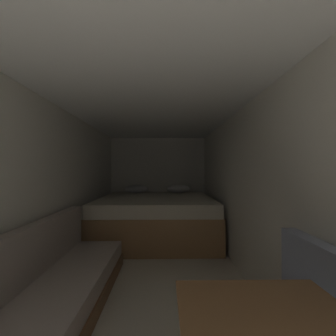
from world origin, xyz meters
TOP-DOWN VIEW (x-y plane):
  - ground_plane at (0.00, 1.94)m, footprint 7.28×7.28m
  - wall_back at (0.00, 4.60)m, footprint 2.40×0.05m
  - wall_left at (-1.18, 1.94)m, footprint 0.05×5.28m
  - wall_right at (1.18, 1.94)m, footprint 0.05×5.28m
  - ceiling_slab at (0.00, 1.94)m, footprint 2.40×5.28m
  - bed at (0.00, 3.56)m, footprint 2.18×1.97m
  - sofa_left at (-0.84, 1.01)m, footprint 0.71×2.78m

SIDE VIEW (x-z plane):
  - ground_plane at x=0.00m, z-range 0.00..0.00m
  - sofa_left at x=-0.84m, z-range -0.17..0.66m
  - bed at x=0.00m, z-range -0.09..0.90m
  - wall_back at x=0.00m, z-range 0.00..2.13m
  - wall_left at x=-1.18m, z-range 0.00..2.13m
  - wall_right at x=1.18m, z-range 0.00..2.13m
  - ceiling_slab at x=0.00m, z-range 2.13..2.18m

